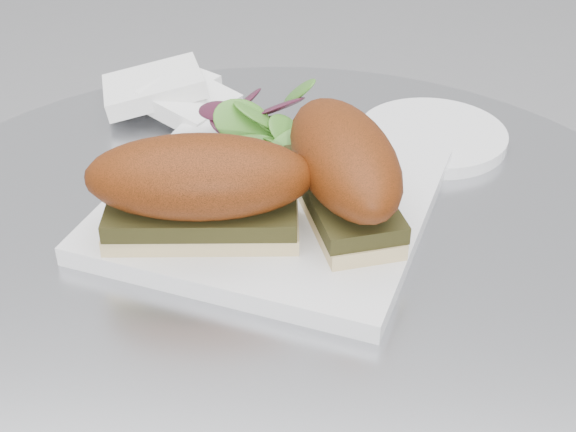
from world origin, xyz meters
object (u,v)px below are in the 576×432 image
(plate, at_px, (272,202))
(sandwich_right, at_px, (344,167))
(sandwich_left, at_px, (200,187))
(saucer, at_px, (432,136))

(plate, relative_size, sandwich_right, 1.40)
(sandwich_left, relative_size, sandwich_right, 0.98)
(sandwich_right, xyz_separation_m, saucer, (0.08, 0.15, -0.05))
(sandwich_left, height_order, sandwich_right, same)
(plate, relative_size, sandwich_left, 1.44)
(plate, xyz_separation_m, sandwich_left, (-0.05, -0.06, 0.05))
(sandwich_right, height_order, saucer, sandwich_right)
(plate, distance_m, sandwich_left, 0.09)
(saucer, bearing_deg, plate, -136.77)
(sandwich_right, bearing_deg, saucer, 132.93)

